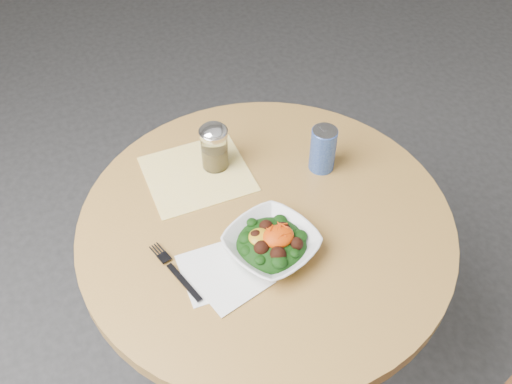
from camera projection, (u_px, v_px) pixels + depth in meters
ground at (263, 364)px, 1.91m from camera, size 6.00×6.00×0.00m
table at (265, 268)px, 1.51m from camera, size 0.90×0.90×0.75m
cloth_napkin at (197, 174)px, 1.46m from camera, size 0.27×0.24×0.00m
paper_napkins at (222, 274)px, 1.25m from camera, size 0.19×0.19×0.00m
salad_bowl at (272, 244)px, 1.28m from camera, size 0.25×0.25×0.07m
fork at (174, 270)px, 1.25m from camera, size 0.06×0.19×0.00m
spice_shaker at (214, 147)px, 1.44m from camera, size 0.07×0.07×0.13m
beverage_can at (323, 149)px, 1.44m from camera, size 0.07×0.07×0.13m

